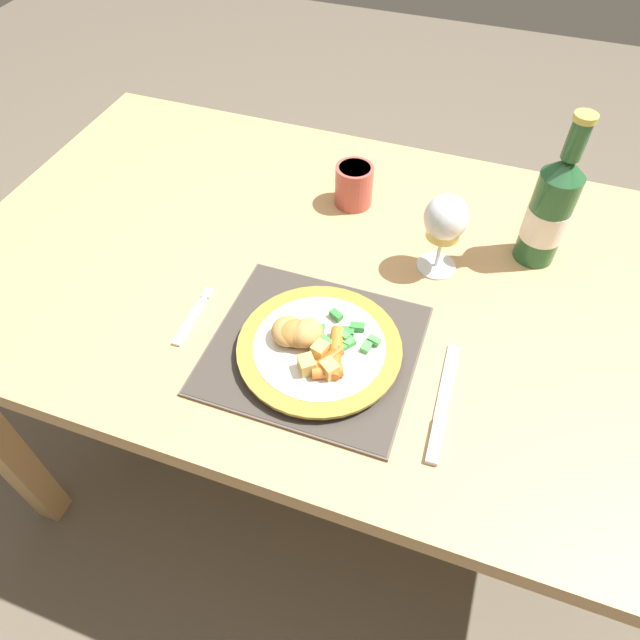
# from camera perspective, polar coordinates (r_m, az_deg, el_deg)

# --- Properties ---
(ground_plane) EXTENTS (6.00, 6.00, 0.00)m
(ground_plane) POSITION_cam_1_polar(r_m,az_deg,el_deg) (1.61, 2.53, -14.39)
(ground_plane) COLOR brown
(dining_table) EXTENTS (1.46, 0.83, 0.74)m
(dining_table) POSITION_cam_1_polar(r_m,az_deg,el_deg) (1.07, 3.71, 1.24)
(dining_table) COLOR tan
(dining_table) RESTS_ON ground
(placemat) EXTENTS (0.32, 0.29, 0.01)m
(placemat) POSITION_cam_1_polar(r_m,az_deg,el_deg) (0.89, -0.65, -2.92)
(placemat) COLOR brown
(placemat) RESTS_ON dining_table
(dinner_plate) EXTENTS (0.25, 0.25, 0.02)m
(dinner_plate) POSITION_cam_1_polar(r_m,az_deg,el_deg) (0.87, -0.06, -2.90)
(dinner_plate) COLOR silver
(dinner_plate) RESTS_ON placemat
(breaded_croquettes) EXTENTS (0.09, 0.07, 0.04)m
(breaded_croquettes) POSITION_cam_1_polar(r_m,az_deg,el_deg) (0.86, -2.39, -1.28)
(breaded_croquettes) COLOR tan
(breaded_croquettes) RESTS_ON dinner_plate
(green_beans_pile) EXTENTS (0.10, 0.08, 0.02)m
(green_beans_pile) POSITION_cam_1_polar(r_m,az_deg,el_deg) (0.87, 2.28, -1.66)
(green_beans_pile) COLOR green
(green_beans_pile) RESTS_ON dinner_plate
(glazed_carrots) EXTENTS (0.07, 0.10, 0.02)m
(glazed_carrots) POSITION_cam_1_polar(r_m,az_deg,el_deg) (0.84, 0.86, -3.95)
(glazed_carrots) COLOR orange
(glazed_carrots) RESTS_ON dinner_plate
(fork) EXTENTS (0.02, 0.13, 0.01)m
(fork) POSITION_cam_1_polar(r_m,az_deg,el_deg) (0.95, -12.76, 0.04)
(fork) COLOR silver
(fork) RESTS_ON dining_table
(table_knife) EXTENTS (0.03, 0.21, 0.01)m
(table_knife) POSITION_cam_1_polar(r_m,az_deg,el_deg) (0.84, 12.04, -8.93)
(table_knife) COLOR silver
(table_knife) RESTS_ON dining_table
(wine_glass) EXTENTS (0.07, 0.07, 0.15)m
(wine_glass) POSITION_cam_1_polar(r_m,az_deg,el_deg) (0.97, 12.43, 9.60)
(wine_glass) COLOR silver
(wine_glass) RESTS_ON dining_table
(bottle) EXTENTS (0.07, 0.07, 0.28)m
(bottle) POSITION_cam_1_polar(r_m,az_deg,el_deg) (1.04, 22.00, 10.15)
(bottle) COLOR #23562D
(bottle) RESTS_ON dining_table
(roast_potatoes) EXTENTS (0.07, 0.06, 0.03)m
(roast_potatoes) POSITION_cam_1_polar(r_m,az_deg,el_deg) (0.83, -0.19, -4.20)
(roast_potatoes) COLOR #DBB256
(roast_potatoes) RESTS_ON dinner_plate
(drinking_cup) EXTENTS (0.07, 0.07, 0.08)m
(drinking_cup) POSITION_cam_1_polar(r_m,az_deg,el_deg) (1.13, 3.41, 13.38)
(drinking_cup) COLOR #B24C42
(drinking_cup) RESTS_ON dining_table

